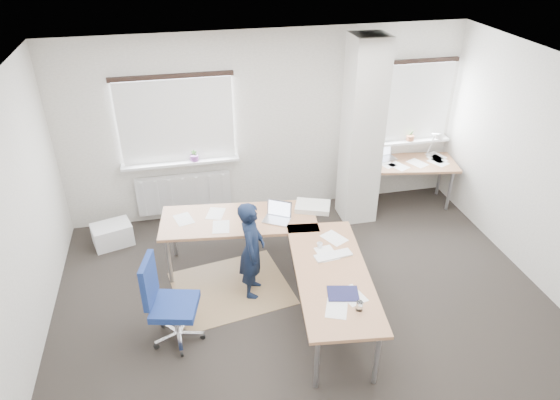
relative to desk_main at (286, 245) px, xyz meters
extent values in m
plane|color=black|center=(0.17, -0.44, -0.69)|extent=(6.00, 6.00, 0.00)
cube|color=#BBB5AB|center=(0.17, 2.06, 0.71)|extent=(6.00, 0.04, 2.80)
cube|color=#BBB5AB|center=(-2.83, -0.44, 0.71)|extent=(0.04, 5.00, 2.80)
cube|color=#BBB5AB|center=(3.17, -0.44, 0.71)|extent=(0.04, 5.00, 2.80)
cube|color=white|center=(0.17, -0.44, 2.11)|extent=(6.00, 5.00, 0.04)
cube|color=#BBB5AB|center=(1.47, 1.51, 0.70)|extent=(0.50, 0.50, 2.78)
cube|color=white|center=(-1.13, 2.03, 0.91)|extent=(1.60, 0.04, 1.20)
cube|color=white|center=(-1.13, 1.99, 0.91)|extent=(1.60, 0.02, 1.20)
cube|color=white|center=(-1.13, 1.96, 0.29)|extent=(1.70, 0.20, 0.04)
cube|color=white|center=(2.47, 2.03, 0.91)|extent=(1.20, 0.04, 1.20)
cube|color=white|center=(2.47, 1.99, 0.91)|extent=(1.20, 0.02, 1.20)
cube|color=white|center=(2.47, 1.96, 0.29)|extent=(1.30, 0.20, 0.04)
cube|color=white|center=(-1.13, 1.98, -0.24)|extent=(1.40, 0.10, 0.60)
cylinder|color=#753A80|center=(-0.93, 1.94, 0.35)|extent=(0.12, 0.12, 0.08)
imported|color=#315D25|center=(-0.93, 1.94, 0.39)|extent=(0.09, 0.06, 0.17)
cylinder|color=#A86140|center=(2.47, 1.94, 0.35)|extent=(0.12, 0.12, 0.08)
imported|color=#315D25|center=(2.47, 1.94, 0.39)|extent=(0.09, 0.07, 0.17)
cube|color=#92744F|center=(-0.67, 0.17, -0.69)|extent=(1.58, 1.40, 0.01)
cube|color=white|center=(-2.20, 1.51, -0.53)|extent=(0.61, 0.50, 0.32)
cube|color=#A06745|center=(-0.48, 0.65, 0.02)|extent=(2.08, 1.04, 0.04)
cube|color=#A06745|center=(0.37, -0.67, 0.02)|extent=(1.04, 2.08, 0.04)
cylinder|color=#949398|center=(-1.41, 0.46, -0.35)|extent=(0.05, 0.05, 0.69)
cylinder|color=#949398|center=(-1.33, 1.06, -0.35)|extent=(0.05, 0.05, 0.69)
cylinder|color=#949398|center=(0.45, 0.84, -0.35)|extent=(0.05, 0.05, 0.69)
cylinder|color=#949398|center=(-0.04, -1.52, -0.35)|extent=(0.05, 0.05, 0.69)
cylinder|color=#949398|center=(0.56, -1.60, -0.35)|extent=(0.05, 0.05, 0.69)
cylinder|color=#949398|center=(0.78, 0.19, -0.35)|extent=(0.05, 0.05, 0.69)
cube|color=#B7B7BC|center=(-0.01, 0.49, 0.05)|extent=(0.40, 0.37, 0.01)
cube|color=#B7B7BC|center=(0.05, 0.59, 0.16)|extent=(0.31, 0.21, 0.22)
cube|color=silver|center=(0.05, 0.59, 0.16)|extent=(0.27, 0.17, 0.19)
cube|color=white|center=(0.47, -0.39, 0.05)|extent=(0.45, 0.19, 0.02)
cube|color=#15163C|center=(0.37, -1.04, 0.05)|extent=(0.36, 0.30, 0.01)
cube|color=beige|center=(0.52, 0.67, 0.07)|extent=(0.53, 0.46, 0.07)
imported|color=white|center=(0.36, -0.19, 0.07)|extent=(0.09, 0.09, 0.07)
cylinder|color=silver|center=(0.45, -1.29, 0.09)|extent=(0.07, 0.07, 0.10)
cube|color=#A06745|center=(2.42, 1.71, 0.02)|extent=(1.50, 0.93, 0.04)
cylinder|color=#949398|center=(1.79, 1.56, -0.35)|extent=(0.05, 0.05, 0.69)
cylinder|color=#949398|center=(2.97, 1.35, -0.35)|extent=(0.05, 0.05, 0.69)
cylinder|color=#949398|center=(1.88, 2.06, -0.35)|extent=(0.05, 0.05, 0.69)
cylinder|color=#949398|center=(3.06, 1.85, -0.35)|extent=(0.05, 0.05, 0.69)
cube|color=#B7B7BC|center=(2.07, 1.90, 0.05)|extent=(0.36, 0.28, 0.01)
cube|color=#B7B7BC|center=(2.05, 2.01, 0.16)|extent=(0.33, 0.10, 0.22)
cube|color=silver|center=(2.05, 2.01, 0.16)|extent=(0.29, 0.08, 0.19)
cylinder|color=white|center=(2.82, 1.87, 0.05)|extent=(0.10, 0.10, 0.02)
cylinder|color=white|center=(2.82, 1.87, 0.24)|extent=(0.02, 0.16, 0.38)
cylinder|color=white|center=(2.82, 1.75, 0.46)|extent=(0.02, 0.29, 0.13)
cone|color=white|center=(2.82, 1.61, 0.44)|extent=(0.14, 0.16, 0.17)
cube|color=navy|center=(-1.36, -0.56, -0.22)|extent=(0.58, 0.58, 0.08)
cube|color=navy|center=(-1.59, -0.50, 0.14)|extent=(0.16, 0.42, 0.52)
cylinder|color=silver|center=(-1.36, -0.56, -0.41)|extent=(0.06, 0.06, 0.35)
cylinder|color=black|center=(-1.10, -0.63, -0.66)|extent=(0.07, 0.05, 0.06)
cylinder|color=black|center=(-1.22, -0.33, -0.66)|extent=(0.06, 0.07, 0.06)
cylinder|color=black|center=(-1.53, -0.36, -0.66)|extent=(0.06, 0.07, 0.06)
cylinder|color=black|center=(-1.61, -0.66, -0.66)|extent=(0.07, 0.05, 0.06)
cylinder|color=black|center=(-1.34, -0.83, -0.66)|extent=(0.04, 0.06, 0.06)
imported|color=black|center=(-0.41, 0.06, -0.05)|extent=(0.42, 0.53, 1.29)
camera|label=1|loc=(-1.12, -4.77, 3.50)|focal=32.00mm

